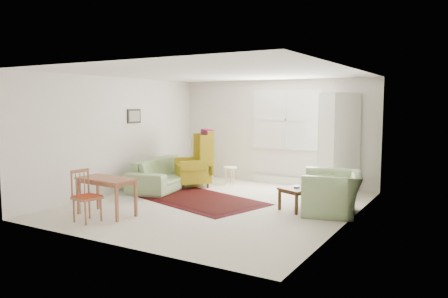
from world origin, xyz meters
The scene contains 10 objects.
room centered at (0.02, 0.21, 1.26)m, with size 5.04×5.54×2.51m.
rug centered at (-0.39, 0.16, 0.01)m, with size 2.43×1.56×0.02m, color black, non-canonical shape.
sofa centered at (-1.88, 0.93, 0.46)m, with size 2.30×0.90×0.93m, color #86A16B.
armchair centered at (2.10, 0.49, 0.44)m, with size 1.14×0.99×0.89m, color #86A16B.
wingback_chair centered at (-1.44, 1.32, 0.67)m, with size 0.77×0.82×1.34m, color #B09B1B, non-canonical shape.
coffee_table centered at (1.50, 0.35, 0.21)m, with size 0.51×0.51×0.42m, color #3F2613, non-canonical shape.
stool centered at (-0.83, 2.01, 0.21)m, with size 0.32×0.32×0.42m, color white, non-canonical shape.
cabinet centered at (1.69, 2.35, 1.08)m, with size 0.45×0.87×2.17m, color white, non-canonical shape.
desk centered at (-1.23, -1.63, 0.33)m, with size 1.04×0.52×0.66m, color #91583A, non-canonical shape.
desk_chair centered at (-1.20, -2.10, 0.43)m, with size 0.37×0.37×0.86m, color #91583A, non-canonical shape.
Camera 1 is at (4.28, -7.02, 1.94)m, focal length 35.00 mm.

